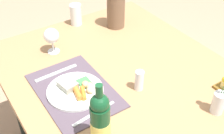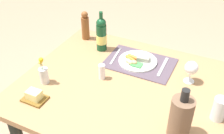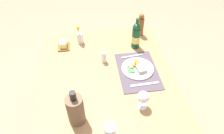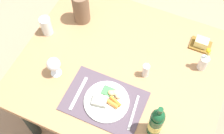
{
  "view_description": "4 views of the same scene",
  "coord_description": "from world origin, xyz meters",
  "px_view_note": "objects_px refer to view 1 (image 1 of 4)",
  "views": [
    {
      "loc": [
        0.91,
        -0.65,
        1.6
      ],
      "look_at": [
        0.07,
        -0.1,
        0.82
      ],
      "focal_mm": 46.33,
      "sensor_mm": 36.0,
      "label": 1
    },
    {
      "loc": [
        -0.49,
        1.18,
        1.74
      ],
      "look_at": [
        0.08,
        -0.01,
        0.81
      ],
      "focal_mm": 43.97,
      "sensor_mm": 36.0,
      "label": 2
    },
    {
      "loc": [
        -1.15,
        0.12,
        1.89
      ],
      "look_at": [
        -0.0,
        -0.05,
        0.78
      ],
      "focal_mm": 33.56,
      "sensor_mm": 36.0,
      "label": 3
    },
    {
      "loc": [
        0.32,
        -0.86,
        2.23
      ],
      "look_at": [
        -0.05,
        -0.04,
        0.73
      ],
      "focal_mm": 46.95,
      "sensor_mm": 36.0,
      "label": 4
    }
  ],
  "objects_px": {
    "dinner_plate": "(76,90)",
    "flower_vase": "(219,101)",
    "knife": "(94,114)",
    "wine_bottle": "(100,121)",
    "water_tumbler": "(76,16)",
    "cooler_bottle": "(116,9)",
    "dining_table": "(120,86)",
    "fork": "(56,73)",
    "salt_shaker": "(139,81)",
    "wine_glass": "(51,36)"
  },
  "relations": [
    {
      "from": "flower_vase",
      "to": "knife",
      "type": "bearing_deg",
      "value": -121.0
    },
    {
      "from": "fork",
      "to": "knife",
      "type": "height_order",
      "value": "same"
    },
    {
      "from": "dining_table",
      "to": "cooler_bottle",
      "type": "bearing_deg",
      "value": 148.82
    },
    {
      "from": "water_tumbler",
      "to": "cooler_bottle",
      "type": "height_order",
      "value": "cooler_bottle"
    },
    {
      "from": "knife",
      "to": "wine_glass",
      "type": "distance_m",
      "value": 0.53
    },
    {
      "from": "dining_table",
      "to": "cooler_bottle",
      "type": "xyz_separation_m",
      "value": [
        -0.38,
        0.23,
        0.21
      ]
    },
    {
      "from": "knife",
      "to": "cooler_bottle",
      "type": "height_order",
      "value": "cooler_bottle"
    },
    {
      "from": "water_tumbler",
      "to": "cooler_bottle",
      "type": "relative_size",
      "value": 0.47
    },
    {
      "from": "dinner_plate",
      "to": "flower_vase",
      "type": "bearing_deg",
      "value": 45.76
    },
    {
      "from": "dining_table",
      "to": "wine_bottle",
      "type": "height_order",
      "value": "wine_bottle"
    },
    {
      "from": "fork",
      "to": "flower_vase",
      "type": "bearing_deg",
      "value": 35.83
    },
    {
      "from": "dining_table",
      "to": "fork",
      "type": "bearing_deg",
      "value": -119.54
    },
    {
      "from": "knife",
      "to": "water_tumbler",
      "type": "bearing_deg",
      "value": 150.91
    },
    {
      "from": "fork",
      "to": "cooler_bottle",
      "type": "relative_size",
      "value": 0.79
    },
    {
      "from": "salt_shaker",
      "to": "wine_bottle",
      "type": "xyz_separation_m",
      "value": [
        0.16,
        -0.3,
        0.07
      ]
    },
    {
      "from": "fork",
      "to": "knife",
      "type": "bearing_deg",
      "value": 1.31
    },
    {
      "from": "wine_glass",
      "to": "dinner_plate",
      "type": "bearing_deg",
      "value": -7.97
    },
    {
      "from": "knife",
      "to": "flower_vase",
      "type": "height_order",
      "value": "flower_vase"
    },
    {
      "from": "dinner_plate",
      "to": "wine_bottle",
      "type": "relative_size",
      "value": 0.89
    },
    {
      "from": "dinner_plate",
      "to": "wine_bottle",
      "type": "distance_m",
      "value": 0.32
    },
    {
      "from": "wine_bottle",
      "to": "dinner_plate",
      "type": "bearing_deg",
      "value": 170.33
    },
    {
      "from": "dinner_plate",
      "to": "wine_glass",
      "type": "height_order",
      "value": "wine_glass"
    },
    {
      "from": "salt_shaker",
      "to": "wine_bottle",
      "type": "relative_size",
      "value": 0.34
    },
    {
      "from": "dinner_plate",
      "to": "salt_shaker",
      "type": "bearing_deg",
      "value": 61.57
    },
    {
      "from": "dinner_plate",
      "to": "water_tumbler",
      "type": "bearing_deg",
      "value": 151.94
    },
    {
      "from": "dining_table",
      "to": "dinner_plate",
      "type": "bearing_deg",
      "value": -86.62
    },
    {
      "from": "dinner_plate",
      "to": "fork",
      "type": "xyz_separation_m",
      "value": [
        -0.17,
        -0.02,
        -0.01
      ]
    },
    {
      "from": "wine_bottle",
      "to": "water_tumbler",
      "type": "bearing_deg",
      "value": 157.86
    },
    {
      "from": "salt_shaker",
      "to": "knife",
      "type": "bearing_deg",
      "value": -83.75
    },
    {
      "from": "knife",
      "to": "wine_glass",
      "type": "bearing_deg",
      "value": 167.75
    },
    {
      "from": "knife",
      "to": "salt_shaker",
      "type": "distance_m",
      "value": 0.26
    },
    {
      "from": "knife",
      "to": "salt_shaker",
      "type": "bearing_deg",
      "value": 89.7
    },
    {
      "from": "dinner_plate",
      "to": "fork",
      "type": "bearing_deg",
      "value": -173.46
    },
    {
      "from": "dinner_plate",
      "to": "wine_glass",
      "type": "relative_size",
      "value": 1.8
    },
    {
      "from": "fork",
      "to": "flower_vase",
      "type": "distance_m",
      "value": 0.75
    },
    {
      "from": "flower_vase",
      "to": "wine_glass",
      "type": "bearing_deg",
      "value": -153.55
    },
    {
      "from": "fork",
      "to": "wine_bottle",
      "type": "xyz_separation_m",
      "value": [
        0.46,
        -0.03,
        0.11
      ]
    },
    {
      "from": "dining_table",
      "to": "flower_vase",
      "type": "xyz_separation_m",
      "value": [
        0.44,
        0.19,
        0.15
      ]
    },
    {
      "from": "fork",
      "to": "flower_vase",
      "type": "relative_size",
      "value": 1.2
    },
    {
      "from": "dinner_plate",
      "to": "water_tumbler",
      "type": "xyz_separation_m",
      "value": [
        -0.55,
        0.3,
        0.04
      ]
    },
    {
      "from": "dinner_plate",
      "to": "wine_glass",
      "type": "bearing_deg",
      "value": 172.03
    },
    {
      "from": "dining_table",
      "to": "wine_bottle",
      "type": "bearing_deg",
      "value": -44.32
    },
    {
      "from": "knife",
      "to": "dinner_plate",
      "type": "bearing_deg",
      "value": 172.74
    },
    {
      "from": "dining_table",
      "to": "flower_vase",
      "type": "distance_m",
      "value": 0.5
    },
    {
      "from": "cooler_bottle",
      "to": "dinner_plate",
      "type": "bearing_deg",
      "value": -50.54
    },
    {
      "from": "knife",
      "to": "flower_vase",
      "type": "xyz_separation_m",
      "value": [
        0.26,
        0.44,
        0.05
      ]
    },
    {
      "from": "dining_table",
      "to": "flower_vase",
      "type": "bearing_deg",
      "value": 22.8
    },
    {
      "from": "dining_table",
      "to": "knife",
      "type": "bearing_deg",
      "value": -55.17
    },
    {
      "from": "knife",
      "to": "wine_bottle",
      "type": "relative_size",
      "value": 0.73
    },
    {
      "from": "salt_shaker",
      "to": "flower_vase",
      "type": "relative_size",
      "value": 0.54
    }
  ]
}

